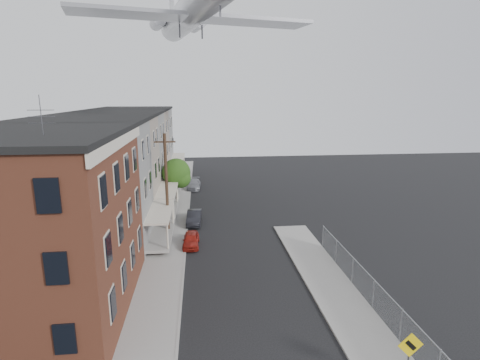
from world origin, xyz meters
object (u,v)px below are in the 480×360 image
object	(u,v)px
utility_pole	(167,184)
car_mid	(194,217)
car_far	(194,184)
warning_sign	(409,353)
airplane	(191,11)
street_tree	(177,174)
car_near	(191,240)

from	to	relation	value
utility_pole	car_mid	xyz separation A→B (m)	(2.20, 2.99, -4.05)
car_far	warning_sign	bearing A→B (deg)	-73.12
car_mid	airplane	size ratio (longest dim) A/B	0.15
warning_sign	street_tree	world-z (taller)	street_tree
warning_sign	car_far	size ratio (longest dim) A/B	0.68
car_mid	airplane	xyz separation A→B (m)	(0.19, 4.80, 19.43)
warning_sign	car_near	xyz separation A→B (m)	(-9.20, 16.53, -1.34)
warning_sign	street_tree	xyz separation A→B (m)	(-10.87, 28.95, 1.57)
car_near	airplane	bearing A→B (deg)	89.38
street_tree	car_near	size ratio (longest dim) A/B	1.62
utility_pole	street_tree	distance (m)	10.00
airplane	street_tree	bearing A→B (deg)	133.93
car_near	airplane	xyz separation A→B (m)	(0.39, 10.28, 19.50)
utility_pole	car_near	bearing A→B (deg)	-51.26
warning_sign	street_tree	bearing A→B (deg)	110.58
street_tree	car_far	world-z (taller)	street_tree
street_tree	car_mid	distance (m)	7.72
utility_pole	car_mid	distance (m)	5.49
car_far	utility_pole	bearing A→B (deg)	-94.34
street_tree	car_mid	xyz separation A→B (m)	(1.87, -6.93, -2.82)
warning_sign	utility_pole	size ratio (longest dim) A/B	0.31
utility_pole	car_near	size ratio (longest dim) A/B	2.80
warning_sign	airplane	bearing A→B (deg)	108.20
car_near	car_far	distance (m)	19.26
street_tree	airplane	distance (m)	16.87
car_far	car_mid	bearing A→B (deg)	-86.71
car_near	car_mid	distance (m)	5.49
utility_pole	street_tree	bearing A→B (deg)	88.11
street_tree	warning_sign	bearing A→B (deg)	-69.42
street_tree	car_mid	size ratio (longest dim) A/B	1.37
car_near	car_far	bearing A→B (deg)	91.53
car_far	airplane	distance (m)	21.43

